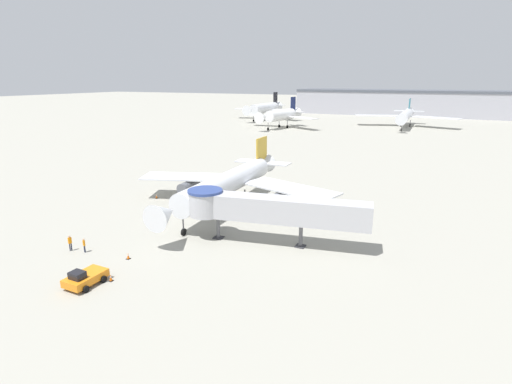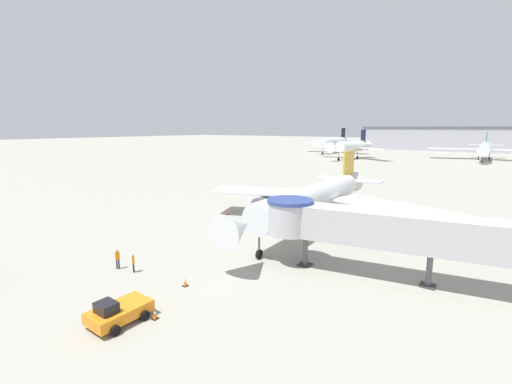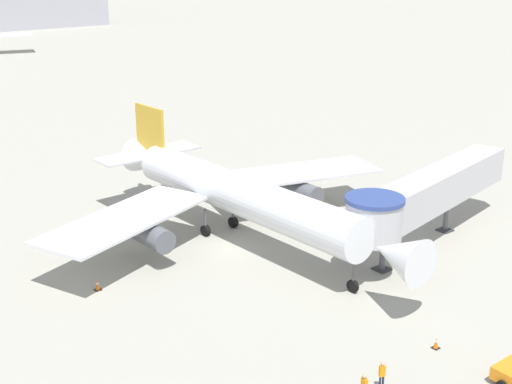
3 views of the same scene
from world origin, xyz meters
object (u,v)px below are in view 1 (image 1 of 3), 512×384
(pushback_tug_orange, at_px, (85,278))
(traffic_cone_apron_front, at_px, (111,278))
(traffic_cone_port_wing, at_px, (156,196))
(background_jet_black_tail, at_px, (265,108))
(jet_bridge, at_px, (264,208))
(ground_crew_wing_walker, at_px, (84,244))
(traffic_cone_near_nose, at_px, (128,256))
(background_jet_navy_tail, at_px, (281,115))
(ground_crew_marshaller, at_px, (70,242))
(background_jet_teal_tail, at_px, (406,115))
(main_airplane, at_px, (230,183))

(pushback_tug_orange, distance_m, traffic_cone_apron_front, 2.27)
(traffic_cone_port_wing, relative_size, background_jet_black_tail, 0.02)
(traffic_cone_port_wing, xyz_separation_m, traffic_cone_apron_front, (13.41, -23.48, -0.05))
(jet_bridge, height_order, pushback_tug_orange, jet_bridge)
(traffic_cone_port_wing, height_order, ground_crew_wing_walker, ground_crew_wing_walker)
(traffic_cone_near_nose, xyz_separation_m, background_jet_navy_tail, (-27.95, 114.15, 4.66))
(pushback_tug_orange, height_order, background_jet_black_tail, background_jet_black_tail)
(traffic_cone_apron_front, xyz_separation_m, ground_crew_wing_walker, (-7.40, 3.68, 0.63))
(background_jet_navy_tail, distance_m, background_jet_black_tail, 33.46)
(jet_bridge, relative_size, pushback_tug_orange, 5.54)
(pushback_tug_orange, xyz_separation_m, background_jet_black_tail, (-47.18, 147.68, 4.52))
(ground_crew_marshaller, height_order, ground_crew_wing_walker, ground_crew_marshaller)
(jet_bridge, bearing_deg, traffic_cone_port_wing, 148.18)
(traffic_cone_apron_front, bearing_deg, ground_crew_wing_walker, 153.52)
(background_jet_navy_tail, height_order, background_jet_teal_tail, background_jet_navy_tail)
(jet_bridge, xyz_separation_m, pushback_tug_orange, (-10.93, -16.01, -3.51))
(jet_bridge, bearing_deg, traffic_cone_near_nose, -148.28)
(traffic_cone_port_wing, bearing_deg, ground_crew_marshaller, -78.04)
(main_airplane, distance_m, ground_crew_wing_walker, 22.24)
(traffic_cone_near_nose, xyz_separation_m, ground_crew_wing_walker, (-5.52, -0.71, 0.62))
(ground_crew_wing_walker, distance_m, background_jet_teal_tail, 139.55)
(background_jet_teal_tail, bearing_deg, background_jet_navy_tail, -152.04)
(ground_crew_marshaller, bearing_deg, ground_crew_wing_walker, -67.35)
(background_jet_navy_tail, xyz_separation_m, background_jet_black_tail, (-18.94, 27.57, 0.26))
(ground_crew_wing_walker, bearing_deg, traffic_cone_near_nose, 31.62)
(traffic_cone_port_wing, bearing_deg, traffic_cone_near_nose, -58.86)
(background_jet_navy_tail, bearing_deg, traffic_cone_near_nose, -65.07)
(pushback_tug_orange, height_order, traffic_cone_port_wing, pushback_tug_orange)
(main_airplane, relative_size, traffic_cone_apron_front, 49.64)
(ground_crew_marshaller, bearing_deg, background_jet_black_tail, 26.97)
(traffic_cone_port_wing, bearing_deg, pushback_tug_orange, -64.74)
(main_airplane, relative_size, jet_bridge, 1.55)
(main_airplane, distance_m, background_jet_teal_tail, 117.79)
(traffic_cone_apron_front, distance_m, background_jet_navy_tail, 122.33)
(pushback_tug_orange, bearing_deg, traffic_cone_port_wing, 116.31)
(jet_bridge, relative_size, background_jet_teal_tail, 0.52)
(traffic_cone_port_wing, height_order, ground_crew_marshaller, ground_crew_marshaller)
(main_airplane, height_order, traffic_cone_near_nose, main_airplane)
(traffic_cone_near_nose, bearing_deg, ground_crew_wing_walker, -172.69)
(pushback_tug_orange, xyz_separation_m, ground_crew_wing_walker, (-5.81, 5.25, 0.22))
(ground_crew_wing_walker, xyz_separation_m, background_jet_black_tail, (-41.38, 142.43, 4.31))
(background_jet_black_tail, bearing_deg, traffic_cone_near_nose, -69.32)
(traffic_cone_near_nose, height_order, ground_crew_marshaller, ground_crew_marshaller)
(ground_crew_marshaller, bearing_deg, pushback_tug_orange, -111.54)
(background_jet_navy_tail, bearing_deg, background_jet_teal_tail, 39.59)
(traffic_cone_apron_front, relative_size, background_jet_navy_tail, 0.02)
(main_airplane, relative_size, traffic_cone_port_wing, 42.70)
(traffic_cone_apron_front, bearing_deg, background_jet_navy_tail, 104.12)
(traffic_cone_port_wing, distance_m, background_jet_navy_tail, 96.58)
(traffic_cone_port_wing, height_order, traffic_cone_apron_front, traffic_cone_port_wing)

